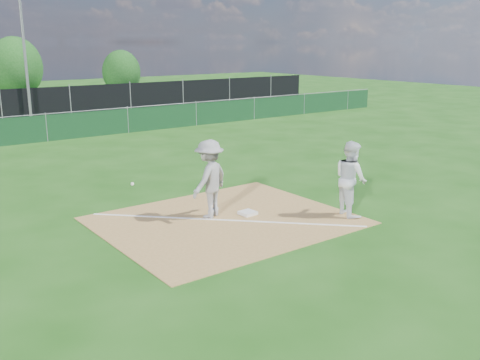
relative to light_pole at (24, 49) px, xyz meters
The scene contains 12 objects.
ground 13.40m from the light_pole, 96.74° to the right, with size 90.00×90.00×0.00m, color #184A10.
infield_dirt 22.11m from the light_pole, 93.95° to the right, with size 6.00×5.00×0.02m, color olive.
foul_line 22.11m from the light_pole, 93.95° to the right, with size 0.08×7.00×0.01m, color white.
green_fence 8.55m from the light_pole, 101.02° to the right, with size 44.00×0.05×1.20m, color #0D3218.
black_fence 3.46m from the light_pole, 168.69° to the left, with size 46.00×0.04×1.80m, color black.
light_pole is the anchor object (origin of this frame).
first_base 22.03m from the light_pole, 92.02° to the right, with size 0.39×0.39×0.08m, color silver.
play_at_first 21.47m from the light_pole, 94.42° to the right, with size 2.86×1.20×2.00m.
runner 23.46m from the light_pole, 86.59° to the right, with size 0.95×0.74×1.96m, color white.
car_right 7.32m from the light_pole, 39.61° to the left, with size 1.63×4.01×1.16m, color black.
tree_mid 12.51m from the light_pole, 78.14° to the left, with size 4.08×4.08×4.84m.
tree_right 15.09m from the light_pole, 44.68° to the left, with size 3.18×3.18×3.78m.
Camera 1 is at (-7.40, -9.46, 4.38)m, focal length 40.00 mm.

